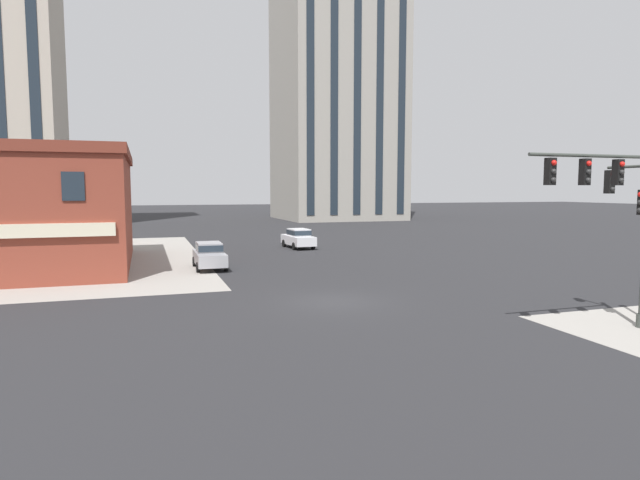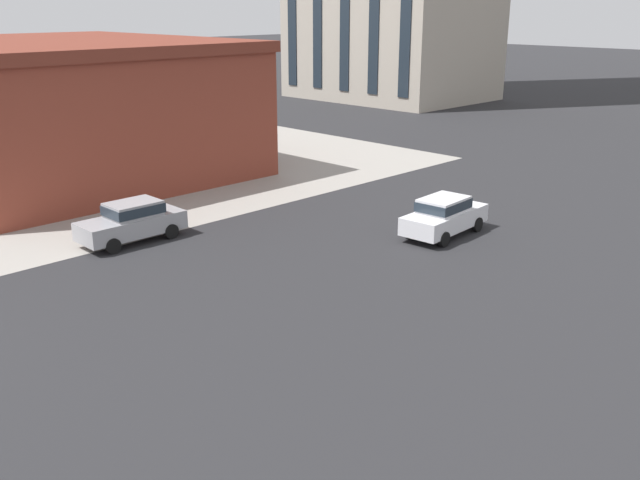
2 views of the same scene
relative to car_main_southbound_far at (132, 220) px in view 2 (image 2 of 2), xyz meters
The scene contains 4 objects.
sidewalk_far_corner 17.78m from the car_main_southbound_far, 153.22° to the left, with size 32.00×32.00×0.02m, color gray.
car_main_southbound_far is the anchor object (origin of this frame).
car_cross_eastbound 13.17m from the car_main_southbound_far, 48.49° to the left, with size 2.11×4.50×1.68m.
storefront_block_near_corner 15.63m from the car_main_southbound_far, 164.03° to the left, with size 20.24×16.89×7.55m.
Camera 2 is at (21.40, -2.47, 9.47)m, focal length 39.84 mm.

